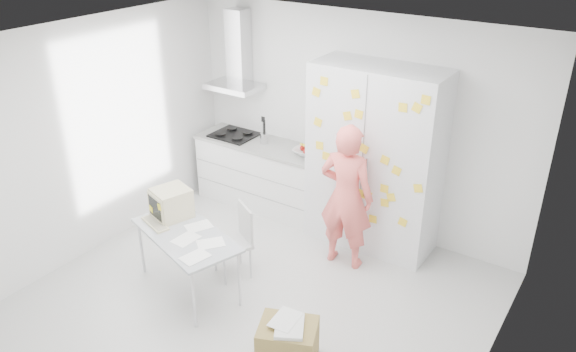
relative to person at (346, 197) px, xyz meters
The scene contains 10 objects.
floor 1.45m from the person, 110.28° to the right, with size 4.50×4.00×0.02m, color silver.
walls 0.74m from the person, 137.27° to the right, with size 4.52×4.01×2.70m.
ceiling 2.18m from the person, 110.28° to the right, with size 4.50×4.00×0.02m, color white.
counter_run 1.75m from the person, 159.25° to the left, with size 1.84×0.63×1.28m.
range_hood 2.45m from the person, 160.11° to the left, with size 0.70×0.48×1.01m.
tall_cabinet 0.63m from the person, 85.46° to the left, with size 1.50×0.68×2.20m.
person is the anchor object (origin of this frame).
desk 1.86m from the person, 137.83° to the right, with size 1.41×1.00×1.01m.
chair 1.28m from the person, 136.04° to the right, with size 0.51×0.51×0.83m.
cardboard_box 1.84m from the person, 78.43° to the right, with size 0.63×0.57×0.45m.
Camera 1 is at (2.89, -3.81, 3.78)m, focal length 35.00 mm.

